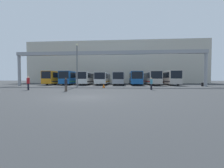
# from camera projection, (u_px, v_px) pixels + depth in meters

# --- Properties ---
(ground_plane) EXTENTS (200.00, 200.00, 0.00)m
(ground_plane) POSITION_uv_depth(u_px,v_px,m) (82.00, 97.00, 12.19)
(ground_plane) COLOR #2D3033
(building_backdrop) EXTENTS (61.15, 12.00, 14.26)m
(building_backdrop) POSITION_uv_depth(u_px,v_px,m) (115.00, 64.00, 55.46)
(building_backdrop) COLOR #B7B2A3
(building_backdrop) RESTS_ON ground
(overhead_gantry) EXTENTS (38.45, 0.80, 7.08)m
(overhead_gantry) POSITION_uv_depth(u_px,v_px,m) (108.00, 56.00, 30.12)
(overhead_gantry) COLOR gray
(overhead_gantry) RESTS_ON ground
(bus_slot_0) EXTENTS (2.49, 11.28, 3.31)m
(bus_slot_0) POSITION_uv_depth(u_px,v_px,m) (57.00, 77.00, 39.34)
(bus_slot_0) COLOR orange
(bus_slot_0) RESTS_ON ground
(bus_slot_1) EXTENTS (2.60, 11.44, 3.28)m
(bus_slot_1) POSITION_uv_depth(u_px,v_px,m) (72.00, 77.00, 39.08)
(bus_slot_1) COLOR #1959A5
(bus_slot_1) RESTS_ON ground
(bus_slot_2) EXTENTS (2.51, 11.16, 3.14)m
(bus_slot_2) POSITION_uv_depth(u_px,v_px,m) (88.00, 78.00, 38.60)
(bus_slot_2) COLOR silver
(bus_slot_2) RESTS_ON ground
(bus_slot_3) EXTENTS (2.63, 11.34, 3.00)m
(bus_slot_3) POSITION_uv_depth(u_px,v_px,m) (103.00, 78.00, 38.35)
(bus_slot_3) COLOR silver
(bus_slot_3) RESTS_ON ground
(bus_slot_4) EXTENTS (2.59, 10.69, 3.01)m
(bus_slot_4) POSITION_uv_depth(u_px,v_px,m) (119.00, 78.00, 37.68)
(bus_slot_4) COLOR #999EA5
(bus_slot_4) RESTS_ON ground
(bus_slot_5) EXTENTS (2.62, 12.06, 3.17)m
(bus_slot_5) POSITION_uv_depth(u_px,v_px,m) (135.00, 77.00, 38.01)
(bus_slot_5) COLOR #1959A5
(bus_slot_5) RESTS_ON ground
(bus_slot_6) EXTENTS (2.62, 12.33, 3.24)m
(bus_slot_6) POSITION_uv_depth(u_px,v_px,m) (151.00, 77.00, 37.80)
(bus_slot_6) COLOR beige
(bus_slot_6) RESTS_ON ground
(bus_slot_7) EXTENTS (2.57, 10.28, 3.31)m
(bus_slot_7) POSITION_uv_depth(u_px,v_px,m) (169.00, 77.00, 36.44)
(bus_slot_7) COLOR beige
(bus_slot_7) RESTS_ON ground
(pedestrian_far_center) EXTENTS (0.35, 0.35, 1.67)m
(pedestrian_far_center) POSITION_uv_depth(u_px,v_px,m) (151.00, 83.00, 20.63)
(pedestrian_far_center) COLOR black
(pedestrian_far_center) RESTS_ON ground
(pedestrian_near_right) EXTENTS (0.38, 0.38, 1.84)m
(pedestrian_near_right) POSITION_uv_depth(u_px,v_px,m) (28.00, 83.00, 19.85)
(pedestrian_near_right) COLOR black
(pedestrian_near_right) RESTS_ON ground
(pedestrian_mid_right) EXTENTS (0.33, 0.33, 1.61)m
(pedestrian_mid_right) POSITION_uv_depth(u_px,v_px,m) (66.00, 84.00, 17.82)
(pedestrian_mid_right) COLOR brown
(pedestrian_mid_right) RESTS_ON ground
(traffic_cone) EXTENTS (0.47, 0.47, 0.67)m
(traffic_cone) POSITION_uv_depth(u_px,v_px,m) (104.00, 86.00, 25.00)
(traffic_cone) COLOR orange
(traffic_cone) RESTS_ON ground
(tire_stack) EXTENTS (1.04, 1.04, 0.72)m
(tire_stack) POSITION_uv_depth(u_px,v_px,m) (204.00, 84.00, 30.04)
(tire_stack) COLOR black
(tire_stack) RESTS_ON ground
(lamp_post) EXTENTS (0.36, 0.36, 7.77)m
(lamp_post) POSITION_uv_depth(u_px,v_px,m) (77.00, 64.00, 26.95)
(lamp_post) COLOR #595B60
(lamp_post) RESTS_ON ground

